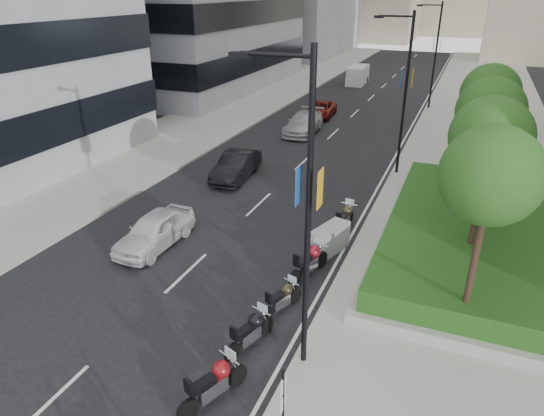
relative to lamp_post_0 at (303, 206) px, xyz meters
The scene contains 26 objects.
ground 6.62m from the lamp_post_0, 166.43° to the right, with size 160.00×160.00×0.00m, color black.
sidewalk_right 29.82m from the lamp_post_0, 80.49° to the left, with size 10.00×100.00×0.15m, color #9E9B93.
sidewalk_left 33.56m from the lamp_post_0, 119.10° to the left, with size 8.00×100.00×0.15m, color #9E9B93.
lane_edge 29.44m from the lamp_post_0, 90.88° to the left, with size 0.12×100.00×0.01m, color silver.
lane_centre 29.97m from the lamp_post_0, 101.01° to the left, with size 0.12×100.00×0.01m, color silver.
planter 11.73m from the lamp_post_0, 56.95° to the left, with size 10.00×14.00×0.40m, color #9F9D94.
hedge 11.50m from the lamp_post_0, 56.95° to the left, with size 9.40×13.40×0.80m, color #1A4313.
tree_0 5.30m from the lamp_post_0, 34.56° to the left, with size 2.80×2.80×6.30m.
tree_1 8.25m from the lamp_post_0, 58.11° to the left, with size 2.80×2.80×6.30m.
tree_2 11.84m from the lamp_post_0, 68.40° to the left, with size 2.80×2.80×6.30m.
tree_3 15.62m from the lamp_post_0, 73.81° to the left, with size 2.80×2.80×6.30m.
lamp_post_0 is the anchor object (origin of this frame).
lamp_post_1 17.00m from the lamp_post_0, 90.00° to the left, with size 2.34×0.45×9.00m.
lamp_post_2 35.00m from the lamp_post_0, 90.00° to the left, with size 2.34×0.45×9.00m.
parking_sign 4.74m from the lamp_post_0, 77.67° to the right, with size 0.06×0.32×2.50m.
motorcycle_1 5.21m from the lamp_post_0, 125.14° to the right, with size 1.09×2.22×1.16m.
motorcycle_2 4.76m from the lamp_post_0, behind, with size 0.89×2.10×1.08m.
motorcycle_3 5.18m from the lamp_post_0, 122.08° to the left, with size 0.90×1.90×0.99m.
motorcycle_4 6.47m from the lamp_post_0, 104.35° to the left, with size 0.98×2.35×1.20m.
motorcycle_5 8.10m from the lamp_post_0, 98.24° to the left, with size 1.31×2.05×1.16m.
motorcycle_6 9.91m from the lamp_post_0, 95.81° to the left, with size 0.76×2.27×1.13m.
car_a 10.09m from the lamp_post_0, 151.26° to the left, with size 1.72×4.27×1.46m, color white.
car_b 15.96m from the lamp_post_0, 122.79° to the left, with size 1.59×4.55×1.50m, color black.
car_c 25.02m from the lamp_post_0, 108.42° to the left, with size 2.14×5.27×1.53m, color #AFAFB1.
car_d 30.10m from the lamp_post_0, 105.75° to the left, with size 2.11×4.58×1.27m, color maroon.
delivery_van 45.83m from the lamp_post_0, 100.95° to the left, with size 1.89×4.67×1.94m.
Camera 1 is at (7.62, -9.60, 10.11)m, focal length 32.00 mm.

